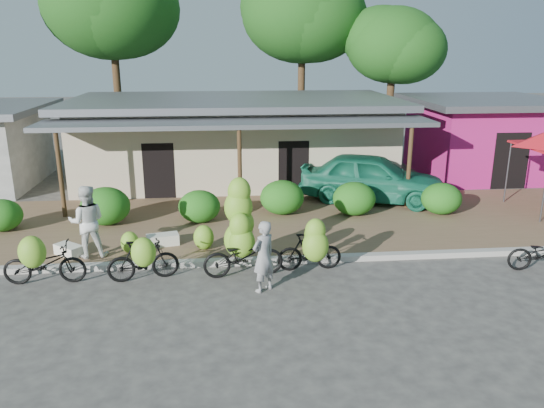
{
  "coord_description": "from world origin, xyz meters",
  "views": [
    {
      "loc": [
        -0.52,
        -10.54,
        5.36
      ],
      "look_at": [
        0.78,
        3.28,
        1.2
      ],
      "focal_mm": 35.0,
      "sensor_mm": 36.0,
      "label": 1
    }
  ],
  "objects_px": {
    "bike_far_right": "(544,254)",
    "bike_far_left": "(43,262)",
    "tree_near_right": "(389,43)",
    "bike_right": "(312,248)",
    "bike_left": "(143,259)",
    "sack_far": "(69,250)",
    "tree_far_center": "(107,3)",
    "vendor": "(263,256)",
    "tree_center_right": "(298,11)",
    "bystander": "(87,222)",
    "sack_near": "(163,240)",
    "bike_center": "(241,238)",
    "teal_van": "(372,177)"
  },
  "relations": [
    {
      "from": "bike_left",
      "to": "vendor",
      "type": "bearing_deg",
      "value": -115.78
    },
    {
      "from": "sack_near",
      "to": "sack_far",
      "type": "bearing_deg",
      "value": -167.7
    },
    {
      "from": "tree_near_right",
      "to": "bike_left",
      "type": "distance_m",
      "value": 17.32
    },
    {
      "from": "tree_center_right",
      "to": "bike_left",
      "type": "distance_m",
      "value": 17.68
    },
    {
      "from": "bike_far_left",
      "to": "bike_far_right",
      "type": "distance_m",
      "value": 12.0
    },
    {
      "from": "sack_near",
      "to": "vendor",
      "type": "relative_size",
      "value": 0.51
    },
    {
      "from": "bike_left",
      "to": "bike_center",
      "type": "xyz_separation_m",
      "value": [
        2.31,
        0.37,
        0.29
      ]
    },
    {
      "from": "teal_van",
      "to": "tree_center_right",
      "type": "bearing_deg",
      "value": 29.53
    },
    {
      "from": "bike_far_right",
      "to": "bike_far_left",
      "type": "bearing_deg",
      "value": 98.78
    },
    {
      "from": "bike_right",
      "to": "teal_van",
      "type": "bearing_deg",
      "value": -30.31
    },
    {
      "from": "bike_right",
      "to": "sack_far",
      "type": "height_order",
      "value": "bike_right"
    },
    {
      "from": "tree_far_center",
      "to": "bystander",
      "type": "xyz_separation_m",
      "value": [
        1.68,
        -13.5,
        -6.2
      ]
    },
    {
      "from": "tree_near_right",
      "to": "teal_van",
      "type": "bearing_deg",
      "value": -109.53
    },
    {
      "from": "tree_far_center",
      "to": "tree_center_right",
      "type": "relative_size",
      "value": 1.04
    },
    {
      "from": "tree_near_right",
      "to": "bike_left",
      "type": "relative_size",
      "value": 4.14
    },
    {
      "from": "tree_center_right",
      "to": "teal_van",
      "type": "relative_size",
      "value": 1.88
    },
    {
      "from": "bike_center",
      "to": "bystander",
      "type": "bearing_deg",
      "value": 69.0
    },
    {
      "from": "tree_far_center",
      "to": "bike_left",
      "type": "height_order",
      "value": "tree_far_center"
    },
    {
      "from": "bike_left",
      "to": "teal_van",
      "type": "xyz_separation_m",
      "value": [
        7.06,
        5.84,
        0.37
      ]
    },
    {
      "from": "sack_near",
      "to": "sack_far",
      "type": "relative_size",
      "value": 1.13
    },
    {
      "from": "bike_left",
      "to": "sack_far",
      "type": "relative_size",
      "value": 2.31
    },
    {
      "from": "tree_center_right",
      "to": "bike_far_left",
      "type": "relative_size",
      "value": 4.89
    },
    {
      "from": "sack_far",
      "to": "teal_van",
      "type": "xyz_separation_m",
      "value": [
        9.2,
        4.25,
        0.7
      ]
    },
    {
      "from": "teal_van",
      "to": "bike_center",
      "type": "bearing_deg",
      "value": 160.86
    },
    {
      "from": "tree_center_right",
      "to": "sack_far",
      "type": "xyz_separation_m",
      "value": [
        -7.9,
        -13.87,
        -6.7
      ]
    },
    {
      "from": "bike_right",
      "to": "bystander",
      "type": "bearing_deg",
      "value": 74.33
    },
    {
      "from": "bike_far_right",
      "to": "bystander",
      "type": "xyz_separation_m",
      "value": [
        -11.28,
        1.72,
        0.62
      ]
    },
    {
      "from": "tree_far_center",
      "to": "bike_center",
      "type": "distance_m",
      "value": 16.86
    },
    {
      "from": "sack_near",
      "to": "teal_van",
      "type": "bearing_deg",
      "value": 28.66
    },
    {
      "from": "tree_near_right",
      "to": "sack_far",
      "type": "xyz_separation_m",
      "value": [
        -11.9,
        -11.87,
        -5.22
      ]
    },
    {
      "from": "tree_far_center",
      "to": "vendor",
      "type": "bearing_deg",
      "value": -69.03
    },
    {
      "from": "bike_far_right",
      "to": "bystander",
      "type": "relative_size",
      "value": 0.95
    },
    {
      "from": "tree_far_center",
      "to": "sack_near",
      "type": "relative_size",
      "value": 11.33
    },
    {
      "from": "tree_far_center",
      "to": "vendor",
      "type": "distance_m",
      "value": 17.97
    },
    {
      "from": "tree_near_right",
      "to": "sack_far",
      "type": "bearing_deg",
      "value": -135.08
    },
    {
      "from": "sack_far",
      "to": "bystander",
      "type": "xyz_separation_m",
      "value": [
        0.58,
        -0.14,
        0.81
      ]
    },
    {
      "from": "bystander",
      "to": "sack_far",
      "type": "bearing_deg",
      "value": -19.62
    },
    {
      "from": "tree_near_right",
      "to": "bike_right",
      "type": "distance_m",
      "value": 15.31
    },
    {
      "from": "sack_near",
      "to": "vendor",
      "type": "height_order",
      "value": "vendor"
    },
    {
      "from": "tree_center_right",
      "to": "bystander",
      "type": "relative_size",
      "value": 4.87
    },
    {
      "from": "bike_center",
      "to": "sack_near",
      "type": "relative_size",
      "value": 2.74
    },
    {
      "from": "bike_center",
      "to": "bike_right",
      "type": "bearing_deg",
      "value": -104.29
    },
    {
      "from": "tree_near_right",
      "to": "bike_right",
      "type": "height_order",
      "value": "tree_near_right"
    },
    {
      "from": "sack_far",
      "to": "vendor",
      "type": "distance_m",
      "value": 5.45
    },
    {
      "from": "sack_near",
      "to": "bike_left",
      "type": "bearing_deg",
      "value": -95.92
    },
    {
      "from": "bike_right",
      "to": "sack_near",
      "type": "relative_size",
      "value": 1.9
    },
    {
      "from": "bike_far_right",
      "to": "tree_near_right",
      "type": "bearing_deg",
      "value": 10.12
    },
    {
      "from": "tree_near_right",
      "to": "sack_near",
      "type": "distance_m",
      "value": 15.72
    },
    {
      "from": "tree_far_center",
      "to": "tree_near_right",
      "type": "height_order",
      "value": "tree_far_center"
    },
    {
      "from": "sack_near",
      "to": "vendor",
      "type": "bearing_deg",
      "value": -47.92
    }
  ]
}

